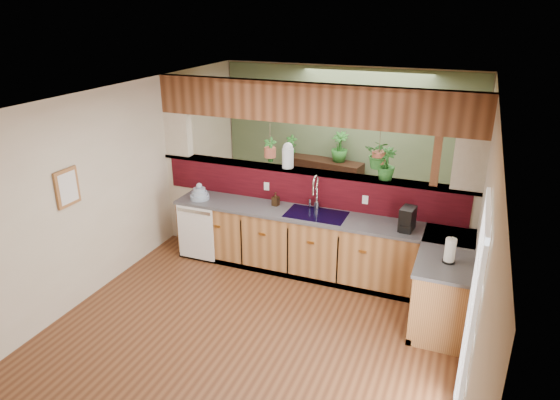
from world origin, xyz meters
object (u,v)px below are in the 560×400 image
at_px(dish_stack, 200,194).
at_px(glass_jar, 288,155).
at_px(soap_dispenser, 276,199).
at_px(coffee_maker, 407,220).
at_px(paper_towel, 450,251).
at_px(shelving_console, 323,184).
at_px(faucet, 316,191).

xyz_separation_m(dish_stack, glass_jar, (1.21, 0.45, 0.60)).
distance_m(soap_dispenser, coffee_maker, 1.86).
bearing_deg(dish_stack, coffee_maker, 0.32).
relative_size(paper_towel, glass_jar, 0.83).
xyz_separation_m(coffee_maker, shelving_console, (-1.79, 2.33, -0.54)).
relative_size(soap_dispenser, paper_towel, 0.64).
height_order(paper_towel, shelving_console, paper_towel).
xyz_separation_m(dish_stack, soap_dispenser, (1.13, 0.18, 0.02)).
bearing_deg(shelving_console, dish_stack, -107.62).
xyz_separation_m(faucet, soap_dispenser, (-0.57, -0.05, -0.18)).
height_order(soap_dispenser, shelving_console, soap_dispenser).
bearing_deg(faucet, dish_stack, -172.41).
xyz_separation_m(paper_towel, shelving_console, (-2.36, 3.02, -0.54)).
height_order(paper_towel, glass_jar, glass_jar).
height_order(dish_stack, paper_towel, paper_towel).
height_order(soap_dispenser, coffee_maker, coffee_maker).
height_order(soap_dispenser, paper_towel, paper_towel).
distance_m(coffee_maker, shelving_console, 2.99).
relative_size(faucet, coffee_maker, 1.73).
height_order(faucet, paper_towel, faucet).
bearing_deg(faucet, glass_jar, 155.67).
bearing_deg(coffee_maker, soap_dispenser, -176.76).
relative_size(dish_stack, coffee_maker, 0.94).
height_order(dish_stack, soap_dispenser, dish_stack).
bearing_deg(glass_jar, coffee_maker, -13.75).
bearing_deg(paper_towel, coffee_maker, 129.30).
xyz_separation_m(dish_stack, paper_towel, (3.54, -0.67, 0.06)).
distance_m(glass_jar, shelving_console, 2.18).
distance_m(dish_stack, paper_towel, 3.60).
relative_size(soap_dispenser, coffee_maker, 0.65).
bearing_deg(shelving_console, glass_jar, -80.23).
height_order(coffee_maker, glass_jar, glass_jar).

